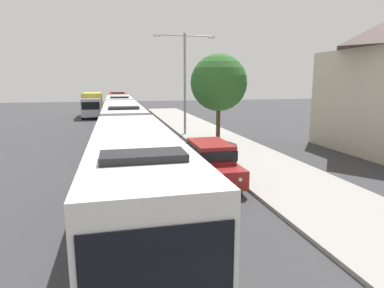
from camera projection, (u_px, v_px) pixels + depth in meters
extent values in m
cube|color=silver|center=(135.00, 177.00, 10.31)|extent=(2.50, 11.38, 2.70)
cube|color=black|center=(175.00, 164.00, 10.54)|extent=(0.04, 10.47, 1.00)
cube|color=black|center=(92.00, 168.00, 9.96)|extent=(0.04, 10.47, 1.00)
cube|color=black|center=(159.00, 266.00, 4.80)|extent=(2.30, 0.04, 1.20)
cube|color=gold|center=(175.00, 198.00, 10.75)|extent=(0.03, 10.82, 0.36)
cube|color=black|center=(143.00, 156.00, 6.78)|extent=(1.75, 0.90, 0.16)
cylinder|color=black|center=(196.00, 268.00, 7.42)|extent=(0.28, 1.00, 1.00)
cylinder|color=black|center=(95.00, 281.00, 6.92)|extent=(0.28, 1.00, 1.00)
cylinder|color=black|center=(158.00, 182.00, 13.78)|extent=(0.28, 1.00, 1.00)
cylinder|color=black|center=(103.00, 186.00, 13.28)|extent=(0.28, 1.00, 1.00)
cube|color=silver|center=(123.00, 125.00, 22.77)|extent=(2.50, 12.11, 2.70)
cube|color=black|center=(141.00, 119.00, 23.00)|extent=(0.04, 11.14, 1.00)
cube|color=black|center=(104.00, 120.00, 22.42)|extent=(0.04, 11.14, 1.00)
cube|color=black|center=(126.00, 134.00, 16.91)|extent=(2.30, 0.04, 1.20)
cube|color=gold|center=(142.00, 135.00, 23.21)|extent=(0.03, 11.51, 0.36)
cube|color=black|center=(124.00, 108.00, 19.03)|extent=(1.75, 0.90, 0.16)
cylinder|color=black|center=(144.00, 152.00, 19.66)|extent=(0.28, 1.00, 1.00)
cylinder|color=black|center=(106.00, 154.00, 19.16)|extent=(0.28, 1.00, 1.00)
cylinder|color=black|center=(136.00, 134.00, 26.43)|extent=(0.28, 1.00, 1.00)
cylinder|color=black|center=(108.00, 135.00, 25.93)|extent=(0.28, 1.00, 1.00)
cube|color=silver|center=(119.00, 109.00, 35.11)|extent=(2.50, 11.44, 2.70)
cube|color=black|center=(131.00, 106.00, 35.33)|extent=(0.04, 10.53, 1.00)
cube|color=black|center=(107.00, 106.00, 34.76)|extent=(0.04, 10.53, 1.00)
cube|color=black|center=(120.00, 111.00, 29.57)|extent=(2.30, 0.04, 1.20)
cube|color=gold|center=(132.00, 116.00, 35.55)|extent=(0.03, 10.87, 0.36)
cube|color=black|center=(119.00, 97.00, 31.56)|extent=(1.75, 0.90, 0.16)
cylinder|color=black|center=(132.00, 124.00, 32.20)|extent=(0.28, 1.00, 1.00)
cylinder|color=black|center=(109.00, 125.00, 31.70)|extent=(0.28, 1.00, 1.00)
cylinder|color=black|center=(129.00, 117.00, 38.59)|extent=(0.28, 1.00, 1.00)
cylinder|color=black|center=(110.00, 118.00, 38.10)|extent=(0.28, 1.00, 1.00)
cube|color=maroon|center=(118.00, 102.00, 47.07)|extent=(2.50, 10.70, 2.70)
cube|color=black|center=(127.00, 100.00, 47.29)|extent=(0.04, 9.85, 1.00)
cube|color=black|center=(109.00, 100.00, 46.71)|extent=(0.04, 9.85, 1.00)
cube|color=black|center=(118.00, 102.00, 41.88)|extent=(2.30, 0.04, 1.20)
cube|color=black|center=(127.00, 108.00, 47.51)|extent=(0.03, 10.17, 0.36)
cube|color=black|center=(118.00, 93.00, 43.73)|extent=(1.75, 0.90, 0.16)
cylinder|color=black|center=(127.00, 113.00, 44.37)|extent=(0.28, 1.00, 1.00)
cylinder|color=black|center=(110.00, 113.00, 43.87)|extent=(0.28, 1.00, 1.00)
cylinder|color=black|center=(125.00, 109.00, 50.35)|extent=(0.28, 1.00, 1.00)
cylinder|color=black|center=(110.00, 109.00, 49.86)|extent=(0.28, 1.00, 1.00)
cube|color=maroon|center=(211.00, 168.00, 15.20)|extent=(1.84, 4.67, 0.80)
cube|color=maroon|center=(210.00, 150.00, 15.20)|extent=(1.62, 2.71, 0.80)
cube|color=black|center=(210.00, 150.00, 15.20)|extent=(1.66, 2.80, 0.44)
sphere|color=#F9EFCC|center=(216.00, 182.00, 12.82)|extent=(0.18, 0.18, 0.18)
sphere|color=#F9EFCC|center=(240.00, 180.00, 13.05)|extent=(0.18, 0.18, 0.18)
cylinder|color=black|center=(202.00, 186.00, 13.70)|extent=(0.22, 0.70, 0.70)
cylinder|color=black|center=(239.00, 183.00, 14.07)|extent=(0.22, 0.70, 0.70)
cylinder|color=black|center=(187.00, 168.00, 16.47)|extent=(0.22, 0.70, 0.70)
cylinder|color=black|center=(218.00, 167.00, 16.84)|extent=(0.22, 0.70, 0.70)
cube|color=#B7B7BC|center=(91.00, 108.00, 40.36)|extent=(2.30, 1.80, 2.20)
cube|color=gold|center=(93.00, 103.00, 43.99)|extent=(2.35, 5.93, 2.70)
cube|color=black|center=(90.00, 106.00, 39.43)|extent=(2.07, 0.04, 0.90)
cylinder|color=black|center=(83.00, 116.00, 40.32)|extent=(0.26, 0.90, 0.90)
cylinder|color=black|center=(100.00, 116.00, 40.78)|extent=(0.26, 0.90, 0.90)
cylinder|color=black|center=(86.00, 112.00, 45.18)|extent=(0.26, 0.90, 0.90)
cylinder|color=black|center=(102.00, 112.00, 45.65)|extent=(0.26, 0.90, 0.90)
cylinder|color=gray|center=(185.00, 85.00, 27.91)|extent=(0.20, 0.20, 8.42)
cylinder|color=gray|center=(171.00, 35.00, 26.90)|extent=(2.31, 0.10, 0.10)
cube|color=silver|center=(157.00, 36.00, 26.65)|extent=(0.56, 0.28, 0.16)
cylinder|color=gray|center=(198.00, 36.00, 27.42)|extent=(2.31, 0.10, 0.10)
cube|color=silver|center=(211.00, 37.00, 27.70)|extent=(0.56, 0.28, 0.16)
cylinder|color=#4C3823|center=(218.00, 123.00, 25.26)|extent=(0.32, 0.32, 2.69)
sphere|color=#2D6028|center=(219.00, 83.00, 24.69)|extent=(4.27, 4.27, 4.27)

